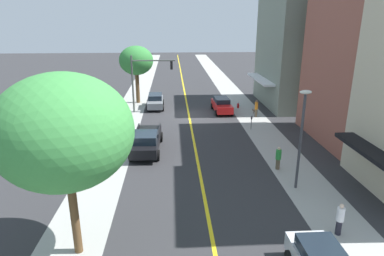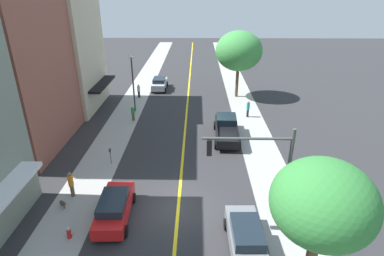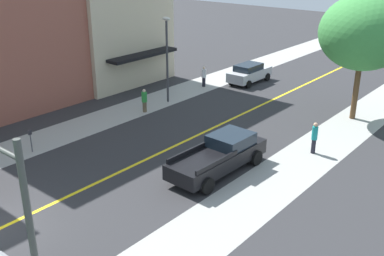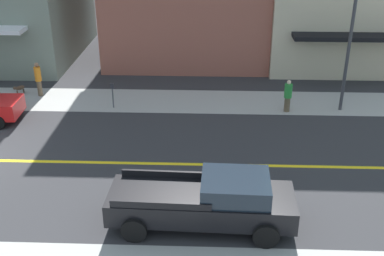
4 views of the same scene
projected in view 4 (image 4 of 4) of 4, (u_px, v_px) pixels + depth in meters
name	position (u px, v px, depth m)	size (l,w,h in m)	color
sidewalk_left	(17.00, 99.00, 25.17)	(3.14, 126.00, 0.01)	#9E9E99
parking_meter	(112.00, 92.00, 23.73)	(0.12, 0.18, 1.30)	#4C4C51
street_lamp	(351.00, 35.00, 22.22)	(0.70, 0.36, 6.11)	#38383D
black_pickup_truck	(207.00, 201.00, 15.10)	(2.38, 5.92, 1.76)	black
pedestrian_orange_shirt	(38.00, 78.00, 25.16)	(0.34, 0.34, 1.82)	brown
pedestrian_green_shirt	(288.00, 95.00, 23.31)	(0.38, 0.38, 1.63)	brown
small_dog	(19.00, 88.00, 25.65)	(0.60, 0.54, 0.50)	#4C3828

